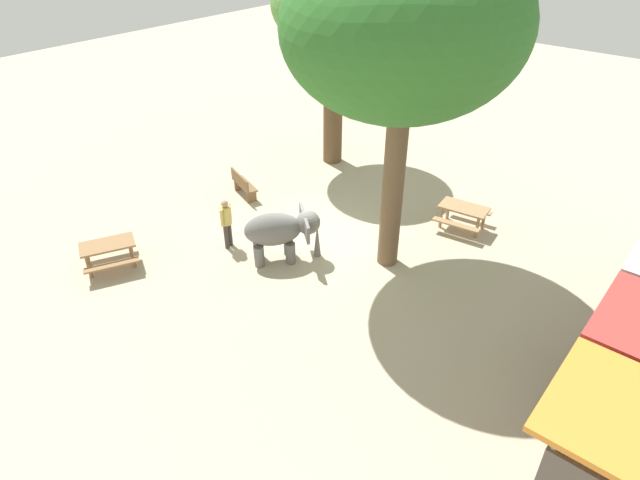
% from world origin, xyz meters
% --- Properties ---
extents(ground_plane, '(60.00, 60.00, 0.00)m').
position_xyz_m(ground_plane, '(0.00, 0.00, 0.00)').
color(ground_plane, '#BAA88C').
extents(elephant, '(2.13, 2.06, 1.56)m').
position_xyz_m(elephant, '(1.30, -0.14, 1.00)').
color(elephant, slate).
rests_on(elephant, ground_plane).
extents(person_handler, '(0.50, 0.32, 1.62)m').
position_xyz_m(person_handler, '(1.87, -1.85, 0.95)').
color(person_handler, '#3F3833').
rests_on(person_handler, ground_plane).
extents(shade_tree_main, '(4.66, 4.27, 7.64)m').
position_xyz_m(shade_tree_main, '(-5.09, -3.35, 5.85)').
color(shade_tree_main, brown).
rests_on(shade_tree_main, ground_plane).
extents(shade_tree_secondary, '(6.19, 5.67, 8.83)m').
position_xyz_m(shade_tree_secondary, '(-0.60, 2.32, 6.59)').
color(shade_tree_secondary, brown).
rests_on(shade_tree_secondary, ground_plane).
extents(wooden_bench, '(0.85, 1.45, 0.88)m').
position_xyz_m(wooden_bench, '(-0.68, -3.89, 0.47)').
color(wooden_bench, brown).
rests_on(wooden_bench, ground_plane).
extents(picnic_table_near, '(2.00, 1.99, 0.78)m').
position_xyz_m(picnic_table_near, '(4.76, -3.71, 0.59)').
color(picnic_table_near, olive).
rests_on(picnic_table_near, ground_plane).
extents(picnic_table_far, '(1.66, 1.68, 0.78)m').
position_xyz_m(picnic_table_far, '(-3.70, 3.13, 0.59)').
color(picnic_table_far, '#9E7A51').
rests_on(picnic_table_far, ground_plane).
extents(market_stall_orange, '(2.50, 2.50, 2.52)m').
position_xyz_m(market_stall_orange, '(3.48, 9.40, 1.14)').
color(market_stall_orange, '#59514C').
rests_on(market_stall_orange, ground_plane).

